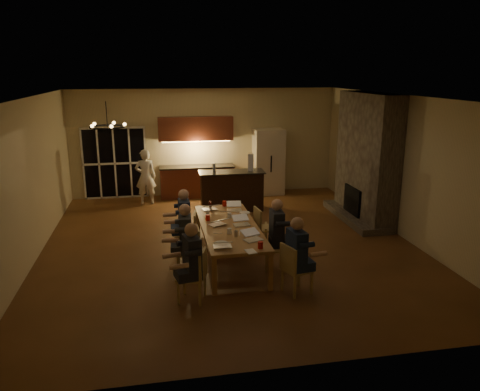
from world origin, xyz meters
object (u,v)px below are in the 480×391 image
object	(u,v)px
can_right	(246,217)
laptop_e	(210,205)
mug_front	(229,231)
bar_bottle	(214,167)
laptop_d	(242,220)
laptop_f	(234,205)
person_right_near	(296,256)
person_left_far	(184,222)
refrigerator	(268,162)
bar_blender	(251,162)
chandelier	(108,127)
mug_back	(207,213)
laptop_a	(222,241)
redcup_mid	(208,218)
person_left_near	(192,263)
person_right_mid	(277,234)
standing_person	(146,177)
redcup_far	(224,204)
can_silver	(236,234)
chair_right_far	(266,228)
laptop_b	(253,234)
person_left_mid	(186,240)
chair_left_near	(191,276)
chair_right_mid	(276,247)
dining_table	(229,243)
can_cola	(210,204)
mug_mid	(230,215)
chair_right_near	(297,268)
bar_island	(232,191)
plate_far	(245,213)
chair_left_far	(186,233)
redcup_near	(260,245)
plate_near	(253,234)

from	to	relation	value
can_right	laptop_e	bearing A→B (deg)	127.94
mug_front	bar_bottle	distance (m)	4.02
laptop_d	laptop_f	bearing A→B (deg)	82.98
person_right_near	person_left_far	xyz separation A→B (m)	(-1.73, 2.21, 0.00)
refrigerator	bar_bottle	xyz separation A→B (m)	(-1.88, -1.51, 0.20)
bar_blender	chandelier	bearing A→B (deg)	-118.06
person_right_near	laptop_f	distance (m)	2.69
mug_back	bar_blender	world-z (taller)	bar_blender
laptop_a	bar_blender	distance (m)	4.84
redcup_mid	laptop_a	bearing A→B (deg)	-87.05
redcup_mid	person_left_near	bearing A→B (deg)	-103.76
laptop_f	mug_back	bearing A→B (deg)	-154.53
person_left_near	person_left_far	size ratio (longest dim) A/B	1.00
person_left_near	person_right_mid	distance (m)	2.05
standing_person	redcup_far	world-z (taller)	standing_person
laptop_e	can_silver	xyz separation A→B (m)	(0.27, -1.81, -0.05)
chair_right_far	laptop_b	distance (m)	1.67
bar_bottle	laptop_d	bearing A→B (deg)	-88.71
person_left_mid	laptop_f	world-z (taller)	person_left_mid
chair_right_far	person_left_mid	xyz separation A→B (m)	(-1.80, -1.09, 0.24)
chair_left_near	person_right_mid	xyz separation A→B (m)	(1.73, 1.06, 0.24)
mug_back	bar_bottle	bearing A→B (deg)	79.56
refrigerator	person_left_near	bearing A→B (deg)	-113.67
refrigerator	person_left_mid	xyz separation A→B (m)	(-2.94, -5.53, -0.31)
laptop_b	refrigerator	bearing A→B (deg)	52.15
standing_person	person_left_near	bearing A→B (deg)	99.68
person_left_far	redcup_mid	bearing A→B (deg)	65.35
chair_right_mid	dining_table	bearing A→B (deg)	68.76
chair_right_far	person_left_near	distance (m)	2.84
person_right_near	laptop_f	world-z (taller)	person_right_near
can_cola	mug_front	bearing A→B (deg)	-85.71
chair_right_far	person_left_near	bearing A→B (deg)	134.49
chair_right_far	mug_mid	xyz separation A→B (m)	(-0.81, -0.09, 0.36)
chair_right_mid	laptop_f	distance (m)	1.70
chair_right_near	person_left_far	bearing A→B (deg)	19.32
laptop_b	mug_back	world-z (taller)	laptop_b
mug_mid	bar_blender	distance (m)	3.20
bar_island	redcup_far	world-z (taller)	bar_island
plate_far	mug_mid	bearing A→B (deg)	-145.82
chair_left_far	person_right_mid	xyz separation A→B (m)	(1.67, -1.02, 0.24)
can_right	mug_mid	bearing A→B (deg)	148.62
can_cola	bar_blender	xyz separation A→B (m)	(1.37, 2.10, 0.50)
mug_mid	can_silver	distance (m)	1.17
chair_left_far	laptop_d	world-z (taller)	laptop_d
laptop_d	redcup_near	distance (m)	1.29
plate_near	plate_far	bearing A→B (deg)	85.92
chair_right_near	plate_far	size ratio (longest dim) A/B	3.87
can_cola	redcup_mid	bearing A→B (deg)	-99.94
laptop_f	redcup_far	distance (m)	0.41
can_cola	mug_mid	bearing A→B (deg)	-71.22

